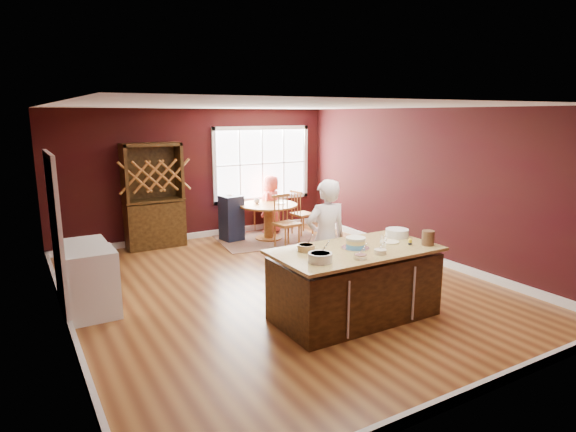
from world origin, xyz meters
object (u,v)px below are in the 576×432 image
at_px(chair_south, 287,221).
at_px(toddler, 228,202).
at_px(high_chair, 231,217).
at_px(seated_woman, 271,204).
at_px(layer_cake, 356,243).
at_px(dining_table, 269,214).
at_px(baker, 326,239).
at_px(kitchen_island, 355,285).
at_px(chair_east, 302,212).
at_px(dryer, 85,271).
at_px(hutch, 154,196).
at_px(washer, 92,284).
at_px(chair_north, 265,206).

distance_m(chair_south, toddler, 1.37).
bearing_deg(high_chair, seated_woman, -0.34).
xyz_separation_m(layer_cake, toddler, (0.16, 4.40, -0.18)).
relative_size(dining_table, baker, 0.70).
height_order(kitchen_island, toddler, toddler).
height_order(kitchen_island, seated_woman, seated_woman).
xyz_separation_m(chair_east, dryer, (-4.67, -1.68, -0.07)).
xyz_separation_m(hutch, washer, (-1.62, -2.94, -0.58)).
bearing_deg(chair_north, baker, 35.54).
relative_size(high_chair, toddler, 3.78).
height_order(dining_table, high_chair, high_chair).
height_order(chair_east, washer, chair_east).
bearing_deg(baker, toddler, -85.65).
distance_m(chair_south, washer, 4.15).
relative_size(baker, chair_south, 1.62).
relative_size(layer_cake, washer, 0.40).
relative_size(toddler, hutch, 0.13).
bearing_deg(dryer, toddler, 33.44).
bearing_deg(high_chair, toddler, 136.26).
bearing_deg(dining_table, chair_south, -89.84).
xyz_separation_m(seated_woman, toddler, (-1.07, -0.11, 0.17)).
bearing_deg(high_chair, dining_table, -32.62).
bearing_deg(dryer, seated_woman, 27.35).
relative_size(chair_north, seated_woman, 0.84).
bearing_deg(kitchen_island, chair_north, 75.59).
bearing_deg(high_chair, layer_cake, -100.99).
xyz_separation_m(chair_east, seated_woman, (-0.51, 0.47, 0.14)).
xyz_separation_m(washer, dryer, (0.00, 0.64, -0.01)).
distance_m(high_chair, dryer, 3.72).
relative_size(kitchen_island, chair_south, 2.02).
distance_m(layer_cake, high_chair, 4.40).
xyz_separation_m(layer_cake, hutch, (-1.30, 4.66, 0.03)).
relative_size(baker, washer, 1.93).
height_order(dining_table, chair_north, chair_north).
height_order(chair_north, hutch, hutch).
xyz_separation_m(kitchen_island, hutch, (-1.29, 4.68, 0.59)).
distance_m(chair_east, toddler, 1.65).
distance_m(chair_south, chair_north, 1.61).
xyz_separation_m(chair_east, toddler, (-1.58, 0.36, 0.31)).
bearing_deg(toddler, chair_north, 23.42).
bearing_deg(kitchen_island, chair_south, 74.43).
xyz_separation_m(kitchen_island, toddler, (0.17, 4.42, 0.37)).
distance_m(layer_cake, hutch, 4.84).
relative_size(kitchen_island, high_chair, 2.17).
height_order(baker, chair_east, baker).
bearing_deg(dining_table, seated_woman, 55.21).
height_order(dining_table, hutch, hutch).
height_order(chair_south, hutch, hutch).
bearing_deg(dining_table, high_chair, 155.71).
bearing_deg(dryer, high_chair, 32.66).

